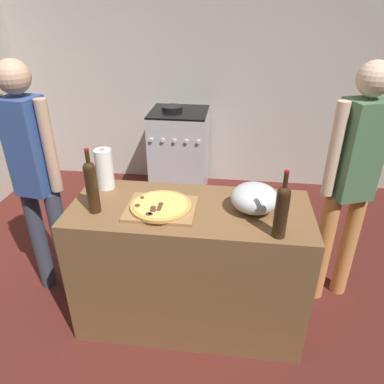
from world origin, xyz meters
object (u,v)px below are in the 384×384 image
Objects in this scene: pizza at (161,206)px; person_in_red at (352,176)px; mixing_bowl at (255,198)px; paper_towel_roll at (105,169)px; stove at (179,152)px; person_in_stripes at (35,173)px; wine_bottle_dark at (282,209)px; wine_bottle_green at (92,185)px.

person_in_red is at bearing 19.58° from pizza.
paper_towel_roll is (-0.94, 0.18, 0.05)m from mixing_bowl.
stove is 1.88m from person_in_stripes.
wine_bottle_dark is at bearing -15.02° from pizza.
paper_towel_roll is at bearing -97.31° from stove.
mixing_bowl is at bearing 7.42° from wine_bottle_green.
pizza is at bearing -30.40° from paper_towel_roll.
paper_towel_roll is 0.16× the size of person_in_stripes.
person_in_red is (1.35, -1.49, 0.51)m from stove.
pizza is 1.23m from person_in_red.
paper_towel_roll is at bearing 96.44° from wine_bottle_green.
wine_bottle_dark is at bearing -14.48° from person_in_stripes.
mixing_bowl is 0.28m from wine_bottle_dark.
mixing_bowl is 0.92m from wine_bottle_green.
pizza is 0.92× the size of wine_bottle_green.
stove reaches higher than pizza.
wine_bottle_green is 1.60m from person_in_red.
paper_towel_roll reaches higher than pizza.
wine_bottle_dark is 0.77m from person_in_red.
person_in_red reaches higher than paper_towel_roll.
wine_bottle_green is at bearing 173.44° from wine_bottle_dark.
pizza is at bearing -160.42° from person_in_red.
paper_towel_roll is 0.16× the size of person_in_red.
wine_bottle_dark reaches higher than paper_towel_roll.
pizza is at bearing -84.11° from stove.
stove is 0.58× the size of person_in_stripes.
wine_bottle_green is at bearing -171.31° from pizza.
wine_bottle_dark is (1.06, -0.42, 0.03)m from paper_towel_roll.
stove is at bearing 132.26° from person_in_red.
stove is (0.18, 1.96, -0.58)m from wine_bottle_green.
mixing_bowl is 0.73× the size of wine_bottle_dark.
mixing_bowl reaches higher than stove.
person_in_red reaches higher than stove.
wine_bottle_green reaches higher than pizza.
wine_bottle_dark is at bearing -130.44° from person_in_red.
mixing_bowl is at bearing -68.34° from stove.
pizza is 1.34× the size of paper_towel_roll.
pizza is at bearing -173.47° from mixing_bowl.
wine_bottle_green is 0.23× the size of person_in_red.
wine_bottle_green reaches higher than mixing_bowl.
wine_bottle_dark is at bearing -21.33° from paper_towel_roll.
wine_bottle_dark is at bearing -6.56° from wine_bottle_green.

